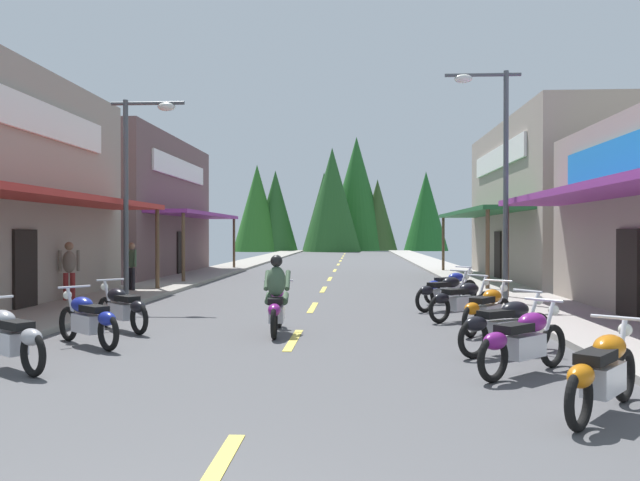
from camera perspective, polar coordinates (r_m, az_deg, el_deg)
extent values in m
cube|color=#4C4C4F|center=(30.71, 1.08, -3.21)|extent=(9.72, 85.30, 0.10)
cube|color=gray|center=(31.52, -9.99, -2.92)|extent=(2.38, 85.30, 0.12)
cube|color=#9E9991|center=(31.07, 12.32, -2.98)|extent=(2.38, 85.30, 0.12)
cube|color=#E0C64C|center=(12.04, -2.37, -8.86)|extent=(0.16, 2.40, 0.01)
cube|color=#E0C64C|center=(17.22, -0.64, -6.01)|extent=(0.16, 2.40, 0.01)
cube|color=#E0C64C|center=(22.73, 0.31, -4.40)|extent=(0.16, 2.40, 0.01)
cube|color=#E0C64C|center=(28.08, 0.88, -3.45)|extent=(0.16, 2.40, 0.01)
cube|color=#E0C64C|center=(34.60, 1.33, -2.69)|extent=(0.16, 2.40, 0.01)
cube|color=#E0C64C|center=(41.35, 1.65, -2.16)|extent=(0.16, 2.40, 0.01)
cube|color=#E0C64C|center=(46.90, 1.84, -1.83)|extent=(0.16, 2.40, 0.01)
cube|color=#E0C64C|center=(52.21, 1.99, -1.59)|extent=(0.16, 2.40, 0.01)
cube|color=#E0C64C|center=(57.26, 2.10, -1.40)|extent=(0.16, 2.40, 0.01)
cube|color=#E0C64C|center=(63.49, 2.21, -1.20)|extent=(0.16, 2.40, 0.01)
cube|color=#B72D28|center=(17.39, -22.38, 3.57)|extent=(1.80, 12.01, 0.16)
cylinder|color=brown|center=(22.52, -14.34, -0.89)|extent=(0.14, 0.14, 2.82)
cube|color=white|center=(18.00, -24.86, 10.34)|extent=(0.10, 9.34, 0.90)
cube|color=black|center=(17.77, -24.86, -2.48)|extent=(0.08, 1.10, 2.10)
cube|color=brown|center=(32.40, -19.08, 2.80)|extent=(7.79, 12.01, 6.51)
cube|color=#8C338C|center=(30.88, -10.82, 2.27)|extent=(1.80, 10.81, 0.16)
cylinder|color=brown|center=(25.67, -12.12, -0.71)|extent=(0.14, 0.14, 2.82)
cylinder|color=brown|center=(35.80, -7.70, -0.34)|extent=(0.14, 0.14, 2.82)
cube|color=white|center=(31.24, -12.33, 6.25)|extent=(0.10, 8.41, 0.90)
cube|color=black|center=(31.10, -12.35, -1.15)|extent=(0.08, 1.10, 2.10)
cube|color=#8C338C|center=(15.45, 22.89, 3.94)|extent=(1.80, 9.88, 0.16)
cylinder|color=brown|center=(19.79, 16.34, -1.10)|extent=(0.14, 0.14, 2.82)
cube|color=#197FCC|center=(15.82, 25.79, 6.93)|extent=(0.10, 7.69, 0.90)
cube|color=black|center=(15.76, 25.82, -2.87)|extent=(0.08, 1.10, 2.10)
cube|color=gray|center=(29.20, 22.37, 3.20)|extent=(6.93, 12.78, 6.68)
cube|color=#236033|center=(28.06, 13.91, 2.44)|extent=(1.80, 11.50, 0.16)
cylinder|color=brown|center=(22.47, 14.76, -0.90)|extent=(0.14, 0.14, 2.82)
cylinder|color=brown|center=(33.42, 10.96, -0.41)|extent=(0.14, 0.14, 2.82)
cube|color=white|center=(28.40, 15.60, 7.09)|extent=(0.10, 8.95, 0.90)
cube|color=black|center=(28.23, 15.61, -1.33)|extent=(0.08, 1.10, 2.10)
cylinder|color=#474C51|center=(18.61, -16.97, 3.26)|extent=(0.14, 0.14, 5.72)
cylinder|color=#474C51|center=(18.74, -15.14, 11.76)|extent=(2.06, 0.10, 0.10)
ellipsoid|color=silver|center=(18.56, -13.57, 11.55)|extent=(0.50, 0.30, 0.24)
cylinder|color=#474C51|center=(18.23, 16.28, 4.47)|extent=(0.14, 0.14, 6.45)
cylinder|color=#474C51|center=(18.58, 14.35, 14.16)|extent=(2.06, 0.10, 0.10)
ellipsoid|color=silver|center=(18.46, 12.70, 13.93)|extent=(0.50, 0.30, 0.24)
torus|color=black|center=(8.47, 25.55, -10.79)|extent=(0.47, 0.57, 0.64)
torus|color=black|center=(7.07, 22.15, -13.05)|extent=(0.47, 0.57, 0.64)
cube|color=silver|center=(7.75, 24.01, -11.25)|extent=(0.65, 0.72, 0.32)
ellipsoid|color=#BF660C|center=(7.88, 24.46, -8.69)|extent=(0.60, 0.64, 0.28)
cube|color=black|center=(7.46, 23.44, -9.51)|extent=(0.59, 0.64, 0.12)
ellipsoid|color=#BF660C|center=(7.07, 22.29, -11.15)|extent=(0.46, 0.49, 0.24)
cylinder|color=silver|center=(8.29, 25.31, -8.72)|extent=(0.28, 0.33, 0.71)
cylinder|color=silver|center=(8.12, 25.09, -6.27)|extent=(0.50, 0.40, 0.04)
sphere|color=white|center=(8.41, 25.62, -7.21)|extent=(0.16, 0.16, 0.16)
torus|color=black|center=(10.19, 20.08, -8.84)|extent=(0.53, 0.51, 0.64)
torus|color=black|center=(8.94, 15.21, -10.16)|extent=(0.53, 0.51, 0.64)
cube|color=silver|center=(9.54, 17.81, -8.99)|extent=(0.70, 0.68, 0.32)
ellipsoid|color=#721972|center=(9.66, 18.45, -6.95)|extent=(0.63, 0.62, 0.28)
cube|color=black|center=(9.29, 16.99, -7.50)|extent=(0.63, 0.62, 0.12)
ellipsoid|color=#721972|center=(8.94, 15.40, -8.66)|extent=(0.48, 0.48, 0.24)
cylinder|color=silver|center=(10.03, 19.71, -7.09)|extent=(0.31, 0.30, 0.71)
cylinder|color=silver|center=(9.88, 19.37, -5.04)|extent=(0.44, 0.46, 0.04)
sphere|color=white|center=(10.14, 20.17, -5.86)|extent=(0.16, 0.16, 0.16)
torus|color=black|center=(11.62, 18.87, -7.67)|extent=(0.58, 0.44, 0.64)
torus|color=black|center=(10.53, 13.55, -8.52)|extent=(0.58, 0.44, 0.64)
cube|color=silver|center=(11.05, 16.35, -7.67)|extent=(0.74, 0.63, 0.32)
ellipsoid|color=black|center=(11.15, 17.05, -5.94)|extent=(0.64, 0.58, 0.28)
cube|color=black|center=(10.83, 15.45, -6.34)|extent=(0.65, 0.57, 0.12)
ellipsoid|color=black|center=(10.53, 13.75, -7.25)|extent=(0.50, 0.45, 0.24)
cylinder|color=silver|center=(11.48, 18.46, -6.11)|extent=(0.34, 0.26, 0.71)
cylinder|color=silver|center=(11.35, 18.07, -4.31)|extent=(0.37, 0.52, 0.04)
sphere|color=white|center=(11.58, 18.98, -5.06)|extent=(0.16, 0.16, 0.16)
torus|color=black|center=(13.95, 16.07, -6.28)|extent=(0.46, 0.58, 0.64)
torus|color=black|center=(12.60, 13.33, -7.01)|extent=(0.46, 0.58, 0.64)
cube|color=silver|center=(13.26, 14.77, -6.29)|extent=(0.64, 0.73, 0.32)
ellipsoid|color=#BF660C|center=(13.41, 15.13, -4.84)|extent=(0.59, 0.64, 0.28)
cube|color=black|center=(13.01, 14.31, -5.18)|extent=(0.58, 0.65, 0.12)
ellipsoid|color=#BF660C|center=(12.62, 13.44, -5.95)|extent=(0.45, 0.50, 0.24)
cylinder|color=silver|center=(13.80, 15.85, -4.98)|extent=(0.27, 0.34, 0.71)
cylinder|color=silver|center=(13.66, 15.66, -3.48)|extent=(0.51, 0.39, 0.04)
sphere|color=white|center=(13.93, 16.12, -4.10)|extent=(0.16, 0.16, 0.16)
torus|color=black|center=(15.54, 14.53, -5.57)|extent=(0.56, 0.47, 0.64)
torus|color=black|center=(14.44, 10.64, -6.04)|extent=(0.56, 0.47, 0.64)
cube|color=silver|center=(14.97, 12.66, -5.50)|extent=(0.72, 0.65, 0.32)
ellipsoid|color=black|center=(15.09, 13.18, -4.23)|extent=(0.64, 0.60, 0.28)
cube|color=black|center=(14.76, 12.01, -4.49)|extent=(0.64, 0.59, 0.12)
ellipsoid|color=black|center=(14.45, 10.78, -5.11)|extent=(0.49, 0.46, 0.24)
cylinder|color=silver|center=(15.41, 14.22, -4.39)|extent=(0.33, 0.28, 0.71)
cylinder|color=silver|center=(15.29, 13.93, -3.04)|extent=(0.40, 0.50, 0.04)
sphere|color=white|center=(15.52, 14.61, -3.62)|extent=(0.16, 0.16, 0.16)
torus|color=black|center=(17.46, 12.87, -4.89)|extent=(0.56, 0.48, 0.64)
torus|color=black|center=(16.37, 9.36, -5.25)|extent=(0.56, 0.48, 0.64)
cube|color=silver|center=(16.90, 11.17, -4.80)|extent=(0.72, 0.66, 0.32)
ellipsoid|color=black|center=(17.02, 11.64, -3.68)|extent=(0.64, 0.60, 0.28)
cube|color=black|center=(16.70, 10.58, -3.90)|extent=(0.64, 0.59, 0.12)
ellipsoid|color=black|center=(16.39, 9.49, -4.44)|extent=(0.49, 0.46, 0.24)
cylinder|color=silver|center=(17.33, 12.58, -3.84)|extent=(0.33, 0.28, 0.71)
cylinder|color=silver|center=(17.22, 12.32, -2.63)|extent=(0.41, 0.49, 0.04)
sphere|color=white|center=(17.44, 12.94, -3.15)|extent=(0.16, 0.16, 0.16)
torus|color=black|center=(19.32, 13.20, -4.37)|extent=(0.57, 0.47, 0.64)
torus|color=black|center=(18.24, 10.02, -4.65)|extent=(0.57, 0.47, 0.64)
cube|color=silver|center=(18.77, 11.66, -4.27)|extent=(0.72, 0.65, 0.32)
ellipsoid|color=navy|center=(18.89, 12.08, -3.26)|extent=(0.64, 0.60, 0.28)
cube|color=black|center=(18.56, 11.12, -3.45)|extent=(0.65, 0.59, 0.12)
ellipsoid|color=navy|center=(18.26, 10.13, -3.93)|extent=(0.49, 0.46, 0.24)
cylinder|color=silver|center=(19.20, 12.94, -3.41)|extent=(0.33, 0.27, 0.71)
cylinder|color=silver|center=(19.09, 12.70, -2.32)|extent=(0.40, 0.50, 0.04)
sphere|color=white|center=(19.30, 13.26, -2.80)|extent=(0.16, 0.16, 0.16)
torus|color=black|center=(9.79, -24.28, -9.24)|extent=(0.57, 0.46, 0.64)
cube|color=silver|center=(10.45, -26.11, -8.18)|extent=(0.73, 0.64, 0.32)
ellipsoid|color=#99999E|center=(10.59, -26.56, -6.32)|extent=(0.64, 0.59, 0.28)
cube|color=black|center=(10.19, -25.53, -6.82)|extent=(0.65, 0.58, 0.12)
ellipsoid|color=#99999E|center=(9.80, -24.42, -7.87)|extent=(0.50, 0.45, 0.24)
torus|color=black|center=(12.76, -21.59, -6.94)|extent=(0.55, 0.49, 0.64)
torus|color=black|center=(11.43, -18.41, -7.81)|extent=(0.55, 0.49, 0.64)
cube|color=silver|center=(12.08, -20.09, -6.98)|extent=(0.71, 0.67, 0.32)
ellipsoid|color=navy|center=(12.22, -20.51, -5.38)|extent=(0.63, 0.61, 0.28)
cube|color=black|center=(11.82, -19.55, -5.77)|extent=(0.64, 0.60, 0.12)
ellipsoid|color=navy|center=(11.44, -18.53, -6.64)|extent=(0.49, 0.47, 0.24)
cylinder|color=silver|center=(12.60, -21.34, -5.52)|extent=(0.32, 0.29, 0.71)
cylinder|color=silver|center=(12.46, -21.12, -3.88)|extent=(0.42, 0.48, 0.04)
sphere|color=white|center=(12.73, -21.65, -4.56)|extent=(0.16, 0.16, 0.16)
torus|color=black|center=(14.41, -18.66, -6.07)|extent=(0.53, 0.51, 0.64)
torus|color=black|center=(13.07, -15.87, -6.74)|extent=(0.53, 0.51, 0.64)
cube|color=silver|center=(13.73, -17.34, -6.06)|extent=(0.70, 0.68, 0.32)
ellipsoid|color=black|center=(13.87, -17.71, -4.66)|extent=(0.63, 0.62, 0.28)
cube|color=black|center=(13.47, -16.87, -4.99)|extent=(0.63, 0.61, 0.12)
ellipsoid|color=black|center=(13.09, -15.98, -5.72)|extent=(0.48, 0.48, 0.24)
cylinder|color=silver|center=(14.26, -18.44, -4.81)|extent=(0.31, 0.30, 0.71)
cylinder|color=silver|center=(14.12, -18.24, -3.35)|extent=(0.44, 0.46, 0.04)
sphere|color=white|center=(14.38, -18.71, -3.96)|extent=(0.16, 0.16, 0.16)
torus|color=black|center=(13.56, -3.66, -6.46)|extent=(0.14, 0.64, 0.64)
torus|color=black|center=(12.08, -4.13, -7.33)|extent=(0.14, 0.64, 0.64)
cube|color=silver|center=(12.81, -3.88, -6.51)|extent=(0.32, 0.71, 0.32)
ellipsoid|color=#721972|center=(12.97, -3.82, -5.00)|extent=(0.35, 0.58, 0.28)
cube|color=black|center=(12.53, -3.96, -5.38)|extent=(0.31, 0.61, 0.12)
ellipsoid|color=#721972|center=(12.10, -4.11, -6.22)|extent=(0.26, 0.45, 0.24)
cylinder|color=silver|center=(13.40, -3.70, -5.12)|extent=(0.08, 0.37, 0.71)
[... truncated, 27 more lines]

